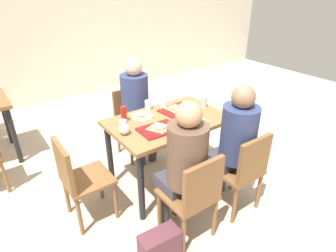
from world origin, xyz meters
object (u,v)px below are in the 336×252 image
at_px(plastic_cup_d, 163,104).
at_px(foil_bundle, 124,129).
at_px(paper_plate_near_edge, 195,122).
at_px(pizza_slice_c, 140,115).
at_px(pizza_slice_d, 196,122).
at_px(chair_far_side, 132,117).
at_px(person_far_side, 137,103).
at_px(tray_red_far, 177,110).
at_px(chair_left_end, 78,177).
at_px(soda_can, 204,102).
at_px(main_table, 168,129).
at_px(plastic_cup_a, 148,105).
at_px(tray_red_near, 158,129).
at_px(pizza_slice_b, 175,108).
at_px(chair_near_left, 194,194).
at_px(person_in_brown_jacket, 235,139).
at_px(pizza_slice_a, 159,127).
at_px(chair_near_right, 243,168).
at_px(person_in_red, 184,160).
at_px(plastic_cup_b, 191,126).
at_px(plastic_cup_c, 123,125).
at_px(condiment_bottle, 124,114).
at_px(handbag, 160,247).

distance_m(plastic_cup_d, foil_bundle, 0.67).
relative_size(paper_plate_near_edge, pizza_slice_c, 0.88).
distance_m(pizza_slice_c, pizza_slice_d, 0.58).
height_order(chair_far_side, pizza_slice_d, chair_far_side).
height_order(pizza_slice_d, plastic_cup_d, plastic_cup_d).
relative_size(person_far_side, tray_red_far, 3.47).
bearing_deg(chair_left_end, soda_can, 0.74).
xyz_separation_m(main_table, foil_bundle, (-0.50, -0.02, 0.16)).
height_order(tray_red_far, plastic_cup_a, plastic_cup_a).
relative_size(tray_red_near, pizza_slice_c, 1.45).
bearing_deg(paper_plate_near_edge, pizza_slice_b, 86.61).
relative_size(chair_near_left, person_in_brown_jacket, 0.67).
height_order(pizza_slice_a, pizza_slice_c, pizza_slice_a).
height_order(chair_near_right, person_far_side, person_far_side).
height_order(person_far_side, pizza_slice_a, person_far_side).
xyz_separation_m(person_in_red, plastic_cup_d, (0.41, 0.87, 0.08)).
bearing_deg(chair_near_right, paper_plate_near_edge, 101.92).
height_order(person_in_brown_jacket, soda_can, person_in_brown_jacket).
height_order(main_table, tray_red_far, tray_red_far).
height_order(plastic_cup_b, plastic_cup_c, same).
relative_size(chair_near_left, soda_can, 6.87).
bearing_deg(chair_far_side, plastic_cup_c, -123.54).
xyz_separation_m(plastic_cup_a, plastic_cup_d, (0.15, -0.08, 0.00)).
height_order(plastic_cup_d, condiment_bottle, condiment_bottle).
height_order(plastic_cup_a, soda_can, soda_can).
relative_size(person_far_side, plastic_cup_a, 12.48).
relative_size(tray_red_near, plastic_cup_a, 3.60).
bearing_deg(plastic_cup_c, condiment_bottle, 59.93).
distance_m(person_in_brown_jacket, person_far_side, 1.28).
relative_size(paper_plate_near_edge, plastic_cup_d, 2.20).
distance_m(pizza_slice_c, soda_can, 0.72).
distance_m(person_in_red, foil_bundle, 0.64).
bearing_deg(chair_left_end, plastic_cup_b, -17.89).
distance_m(chair_near_left, pizza_slice_b, 1.07).
distance_m(pizza_slice_d, soda_can, 0.42).
bearing_deg(plastic_cup_c, handbag, -101.77).
height_order(tray_red_far, soda_can, soda_can).
xyz_separation_m(chair_left_end, person_in_brown_jacket, (1.26, -0.62, 0.25)).
height_order(tray_red_far, paper_plate_near_edge, tray_red_far).
distance_m(tray_red_far, foil_bundle, 0.72).
relative_size(chair_left_end, soda_can, 6.87).
relative_size(main_table, foil_bundle, 11.71).
height_order(person_far_side, foil_bundle, person_far_side).
distance_m(chair_near_right, pizza_slice_d, 0.62).
xyz_separation_m(chair_near_right, person_in_red, (-0.59, 0.14, 0.25)).
height_order(chair_near_right, person_in_brown_jacket, person_in_brown_jacket).
xyz_separation_m(main_table, person_far_side, (-0.00, 0.62, 0.08)).
bearing_deg(handbag, chair_near_left, 2.58).
xyz_separation_m(chair_near_right, plastic_cup_d, (-0.18, 1.01, 0.33)).
height_order(chair_near_left, pizza_slice_d, chair_near_left).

